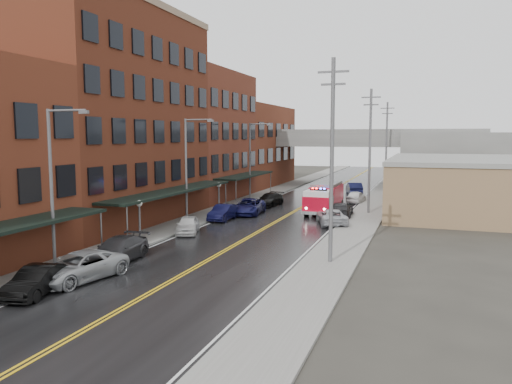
% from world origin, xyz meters
% --- Properties ---
extents(ground, '(220.00, 220.00, 0.00)m').
position_xyz_m(ground, '(0.00, 0.00, 0.00)').
color(ground, '#2D2B26').
rests_on(ground, ground).
extents(road, '(11.00, 160.00, 0.02)m').
position_xyz_m(road, '(0.00, 30.00, 0.01)').
color(road, black).
rests_on(road, ground).
extents(sidewalk_left, '(3.00, 160.00, 0.15)m').
position_xyz_m(sidewalk_left, '(-7.30, 30.00, 0.07)').
color(sidewalk_left, slate).
rests_on(sidewalk_left, ground).
extents(sidewalk_right, '(3.00, 160.00, 0.15)m').
position_xyz_m(sidewalk_right, '(7.30, 30.00, 0.07)').
color(sidewalk_right, slate).
rests_on(sidewalk_right, ground).
extents(curb_left, '(0.30, 160.00, 0.15)m').
position_xyz_m(curb_left, '(-5.65, 30.00, 0.07)').
color(curb_left, gray).
rests_on(curb_left, ground).
extents(curb_right, '(0.30, 160.00, 0.15)m').
position_xyz_m(curb_right, '(5.65, 30.00, 0.07)').
color(curb_right, gray).
rests_on(curb_right, ground).
extents(brick_building_b, '(9.00, 20.00, 18.00)m').
position_xyz_m(brick_building_b, '(-13.30, 23.00, 9.00)').
color(brick_building_b, '#502215').
rests_on(brick_building_b, ground).
extents(brick_building_c, '(9.00, 15.00, 15.00)m').
position_xyz_m(brick_building_c, '(-13.30, 40.50, 7.50)').
color(brick_building_c, maroon).
rests_on(brick_building_c, ground).
extents(brick_building_far, '(9.00, 20.00, 12.00)m').
position_xyz_m(brick_building_far, '(-13.30, 58.00, 6.00)').
color(brick_building_far, '#602C19').
rests_on(brick_building_far, ground).
extents(tan_building, '(14.00, 22.00, 5.00)m').
position_xyz_m(tan_building, '(16.00, 40.00, 2.50)').
color(tan_building, '#936F4F').
rests_on(tan_building, ground).
extents(right_far_block, '(18.00, 30.00, 8.00)m').
position_xyz_m(right_far_block, '(18.00, 70.00, 4.00)').
color(right_far_block, slate).
rests_on(right_far_block, ground).
extents(awning_1, '(2.60, 18.00, 3.09)m').
position_xyz_m(awning_1, '(-7.49, 23.00, 2.99)').
color(awning_1, black).
rests_on(awning_1, ground).
extents(awning_2, '(2.60, 13.00, 3.09)m').
position_xyz_m(awning_2, '(-7.49, 40.50, 2.99)').
color(awning_2, black).
rests_on(awning_2, ground).
extents(globe_lamp_1, '(0.44, 0.44, 3.12)m').
position_xyz_m(globe_lamp_1, '(-6.40, 16.00, 2.31)').
color(globe_lamp_1, '#59595B').
rests_on(globe_lamp_1, ground).
extents(globe_lamp_2, '(0.44, 0.44, 3.12)m').
position_xyz_m(globe_lamp_2, '(-6.40, 30.00, 2.31)').
color(globe_lamp_2, '#59595B').
rests_on(globe_lamp_2, ground).
extents(street_lamp_0, '(2.64, 0.22, 9.00)m').
position_xyz_m(street_lamp_0, '(-6.55, 8.00, 5.19)').
color(street_lamp_0, '#59595B').
rests_on(street_lamp_0, ground).
extents(street_lamp_1, '(2.64, 0.22, 9.00)m').
position_xyz_m(street_lamp_1, '(-6.55, 24.00, 5.19)').
color(street_lamp_1, '#59595B').
rests_on(street_lamp_1, ground).
extents(street_lamp_2, '(2.64, 0.22, 9.00)m').
position_xyz_m(street_lamp_2, '(-6.55, 40.00, 5.19)').
color(street_lamp_2, '#59595B').
rests_on(street_lamp_2, ground).
extents(utility_pole_0, '(1.80, 0.24, 12.00)m').
position_xyz_m(utility_pole_0, '(7.20, 15.00, 6.31)').
color(utility_pole_0, '#59595B').
rests_on(utility_pole_0, ground).
extents(utility_pole_1, '(1.80, 0.24, 12.00)m').
position_xyz_m(utility_pole_1, '(7.20, 35.00, 6.31)').
color(utility_pole_1, '#59595B').
rests_on(utility_pole_1, ground).
extents(utility_pole_2, '(1.80, 0.24, 12.00)m').
position_xyz_m(utility_pole_2, '(7.20, 55.00, 6.31)').
color(utility_pole_2, '#59595B').
rests_on(utility_pole_2, ground).
extents(overpass, '(40.00, 10.00, 7.50)m').
position_xyz_m(overpass, '(0.00, 62.00, 5.99)').
color(overpass, slate).
rests_on(overpass, ground).
extents(fire_truck, '(3.25, 7.93, 2.89)m').
position_xyz_m(fire_truck, '(2.95, 34.48, 1.56)').
color(fire_truck, '#B2081E').
rests_on(fire_truck, ground).
extents(parked_car_left_1, '(2.27, 4.36, 1.37)m').
position_xyz_m(parked_car_left_1, '(-5.00, 4.70, 0.68)').
color(parked_car_left_1, black).
rests_on(parked_car_left_1, ground).
extents(parked_car_left_2, '(3.50, 5.75, 1.49)m').
position_xyz_m(parked_car_left_2, '(-4.62, 7.26, 0.75)').
color(parked_car_left_2, '#93969A').
rests_on(parked_car_left_2, ground).
extents(parked_car_left_3, '(2.34, 5.19, 1.48)m').
position_xyz_m(parked_car_left_3, '(-5.00, 11.30, 0.74)').
color(parked_car_left_3, '#2B2B2E').
rests_on(parked_car_left_3, ground).
extents(parked_car_left_4, '(2.83, 4.27, 1.35)m').
position_xyz_m(parked_car_left_4, '(-5.00, 20.60, 0.67)').
color(parked_car_left_4, silver).
rests_on(parked_car_left_4, ground).
extents(parked_car_left_5, '(1.60, 4.33, 1.42)m').
position_xyz_m(parked_car_left_5, '(-4.78, 27.20, 0.71)').
color(parked_car_left_5, black).
rests_on(parked_car_left_5, ground).
extents(parked_car_left_6, '(3.08, 5.68, 1.51)m').
position_xyz_m(parked_car_left_6, '(-3.77, 31.11, 0.76)').
color(parked_car_left_6, '#111241').
rests_on(parked_car_left_6, ground).
extents(parked_car_left_7, '(2.37, 4.90, 1.38)m').
position_xyz_m(parked_car_left_7, '(-3.60, 37.34, 0.69)').
color(parked_car_left_7, black).
rests_on(parked_car_left_7, ground).
extents(parked_car_right_0, '(3.69, 5.33, 1.35)m').
position_xyz_m(parked_car_right_0, '(4.87, 28.20, 0.68)').
color(parked_car_right_0, '#AAACB2').
rests_on(parked_car_right_0, ground).
extents(parked_car_right_1, '(2.29, 4.98, 1.41)m').
position_xyz_m(parked_car_right_1, '(5.00, 32.31, 0.71)').
color(parked_car_right_1, '#272629').
rests_on(parked_car_right_1, ground).
extents(parked_car_right_2, '(2.08, 4.24, 1.39)m').
position_xyz_m(parked_car_right_2, '(5.00, 42.77, 0.70)').
color(parked_car_right_2, white).
rests_on(parked_car_right_2, ground).
extents(parked_car_right_3, '(2.89, 5.06, 1.58)m').
position_xyz_m(parked_car_right_3, '(3.60, 51.03, 0.79)').
color(parked_car_right_3, black).
rests_on(parked_car_right_3, ground).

